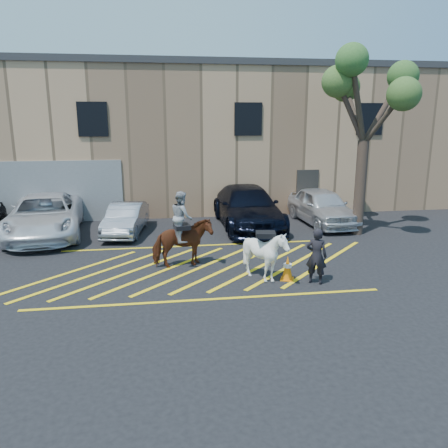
{
  "coord_description": "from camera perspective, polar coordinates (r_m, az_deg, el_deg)",
  "views": [
    {
      "loc": [
        -1.13,
        -13.45,
        4.68
      ],
      "look_at": [
        0.87,
        0.2,
        1.3
      ],
      "focal_mm": 35.0,
      "sensor_mm": 36.0,
      "label": 1
    }
  ],
  "objects": [
    {
      "name": "handler",
      "position": [
        12.78,
        11.98,
        -4.12
      ],
      "size": [
        0.71,
        0.63,
        1.64
      ],
      "primitive_type": "imported",
      "rotation": [
        0.0,
        0.0,
        2.65
      ],
      "color": "black",
      "rests_on": "ground"
    },
    {
      "name": "car_blue_suv",
      "position": [
        19.05,
        3.08,
        2.19
      ],
      "size": [
        2.51,
        6.01,
        1.74
      ],
      "primitive_type": "imported",
      "rotation": [
        0.0,
        0.0,
        0.01
      ],
      "color": "black",
      "rests_on": "ground"
    },
    {
      "name": "saddled_white",
      "position": [
        12.79,
        5.41,
        -3.99
      ],
      "size": [
        1.49,
        1.62,
        1.57
      ],
      "color": "white",
      "rests_on": "ground"
    },
    {
      "name": "mounted_bay",
      "position": [
        13.89,
        -5.49,
        -1.7
      ],
      "size": [
        1.98,
        1.17,
        2.46
      ],
      "color": "maroon",
      "rests_on": "ground"
    },
    {
      "name": "warehouse",
      "position": [
        25.49,
        -5.94,
        11.37
      ],
      "size": [
        32.42,
        10.2,
        7.3
      ],
      "color": "tan",
      "rests_on": "ground"
    },
    {
      "name": "ground",
      "position": [
        14.29,
        -3.36,
        -5.38
      ],
      "size": [
        90.0,
        90.0,
        0.0
      ],
      "primitive_type": "plane",
      "color": "black",
      "rests_on": "ground"
    },
    {
      "name": "traffic_cone",
      "position": [
        13.05,
        8.29,
        -5.69
      ],
      "size": [
        0.49,
        0.49,
        0.73
      ],
      "color": "orange",
      "rests_on": "ground"
    },
    {
      "name": "hatching_zone",
      "position": [
        14.01,
        -3.26,
        -5.76
      ],
      "size": [
        12.6,
        5.12,
        0.01
      ],
      "color": "yellow",
      "rests_on": "ground"
    },
    {
      "name": "car_white_pickup",
      "position": [
        18.98,
        -22.34,
        1.01
      ],
      "size": [
        3.45,
        6.25,
        1.66
      ],
      "primitive_type": "imported",
      "rotation": [
        0.0,
        0.0,
        0.12
      ],
      "color": "white",
      "rests_on": "ground"
    },
    {
      "name": "car_white_suv",
      "position": [
        20.07,
        12.66,
        2.27
      ],
      "size": [
        2.19,
        4.79,
        1.59
      ],
      "primitive_type": "imported",
      "rotation": [
        0.0,
        0.0,
        0.07
      ],
      "color": "silver",
      "rests_on": "ground"
    },
    {
      "name": "tree",
      "position": [
        18.28,
        18.18,
        16.28
      ],
      "size": [
        3.99,
        4.37,
        7.31
      ],
      "color": "#47372B",
      "rests_on": "ground"
    },
    {
      "name": "car_silver_sedan",
      "position": [
        18.38,
        -12.69,
        0.67
      ],
      "size": [
        1.83,
        3.93,
        1.25
      ],
      "primitive_type": "imported",
      "rotation": [
        0.0,
        0.0,
        -0.14
      ],
      "color": "gray",
      "rests_on": "ground"
    }
  ]
}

